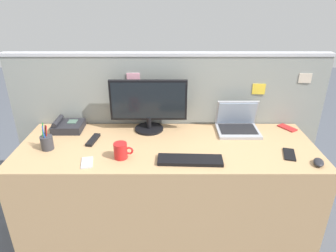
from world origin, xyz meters
TOP-DOWN VIEW (x-y plane):
  - ground_plane at (0.00, 0.00)m, footprint 10.00×10.00m
  - desk at (0.00, 0.00)m, footprint 2.01×0.70m
  - cubicle_divider at (0.00, 0.39)m, footprint 2.41×0.08m
  - desktop_monitor at (-0.14, 0.25)m, footprint 0.56×0.21m
  - laptop at (0.52, 0.24)m, footprint 0.31×0.25m
  - desk_phone at (-0.74, 0.24)m, footprint 0.21×0.19m
  - keyboard_main at (0.14, -0.21)m, footprint 0.40×0.14m
  - computer_mouse_right_hand at (0.92, -0.25)m, footprint 0.09×0.11m
  - pen_cup at (-0.79, -0.05)m, footprint 0.08×0.08m
  - cell_phone_black_slab at (0.78, -0.13)m, footprint 0.11×0.17m
  - cell_phone_red_case at (0.92, 0.27)m, footprint 0.13×0.15m
  - cell_phone_silver_slab at (-0.49, -0.23)m, footprint 0.09×0.13m
  - tv_remote at (-0.52, 0.06)m, footprint 0.07×0.17m
  - coffee_mug at (-0.29, -0.17)m, footprint 0.12×0.08m

SIDE VIEW (x-z plane):
  - ground_plane at x=0.00m, z-range 0.00..0.00m
  - desk at x=0.00m, z-range 0.00..0.70m
  - cubicle_divider at x=0.00m, z-range 0.00..1.25m
  - cell_phone_black_slab at x=0.78m, z-range 0.70..0.71m
  - cell_phone_red_case at x=0.92m, z-range 0.70..0.71m
  - cell_phone_silver_slab at x=-0.49m, z-range 0.70..0.71m
  - tv_remote at x=-0.52m, z-range 0.70..0.72m
  - keyboard_main at x=0.14m, z-range 0.70..0.72m
  - computer_mouse_right_hand at x=0.92m, z-range 0.70..0.73m
  - desk_phone at x=-0.74m, z-range 0.69..0.78m
  - pen_cup at x=-0.79m, z-range 0.66..0.84m
  - coffee_mug at x=-0.29m, z-range 0.70..0.80m
  - laptop at x=0.52m, z-range 0.65..0.87m
  - desktop_monitor at x=-0.14m, z-range 0.72..1.10m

